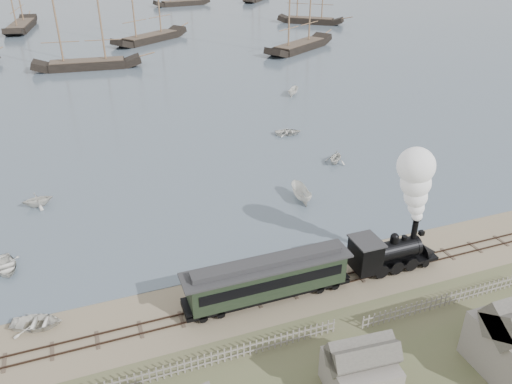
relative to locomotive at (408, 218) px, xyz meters
name	(u,v)px	position (x,y,z in m)	size (l,w,h in m)	color
ground	(261,283)	(-12.06, 2.00, -4.75)	(600.00, 600.00, 0.00)	gray
harbor_water	(95,6)	(-12.06, 172.00, -4.72)	(600.00, 336.00, 0.06)	#475866
rail_track	(270,298)	(-12.06, 0.00, -4.71)	(120.00, 1.80, 0.16)	#35251D
picket_fence_west	(206,367)	(-18.56, -5.00, -4.75)	(19.00, 0.10, 1.20)	gray
picket_fence_east	(447,305)	(0.44, -5.50, -4.75)	(15.00, 0.10, 1.20)	gray
locomotive	(408,218)	(0.00, 0.00, 0.00)	(8.30, 3.10, 10.34)	black
passenger_coach	(268,278)	(-12.24, 0.00, -2.71)	(13.23, 2.55, 3.21)	black
beached_dinghy	(37,323)	(-29.03, 2.91, -4.38)	(3.65, 2.61, 0.76)	silver
rowboat_0	(5,266)	(-31.61, 10.99, -4.32)	(3.67, 2.62, 0.76)	silver
rowboat_1	(37,199)	(-29.17, 21.66, -3.91)	(3.00, 2.59, 1.58)	silver
rowboat_2	(301,194)	(-3.19, 13.45, -3.94)	(3.93, 1.48, 1.52)	silver
rowboat_3	(288,132)	(3.07, 31.13, -4.32)	(3.63, 2.59, 0.75)	silver
rowboat_4	(336,157)	(4.71, 20.47, -3.92)	(2.94, 2.53, 1.55)	silver
rowboat_5	(293,92)	(11.10, 47.50, -4.04)	(3.39, 1.27, 1.31)	silver
schooner_2	(80,17)	(-20.55, 78.41, 5.31)	(21.15, 4.88, 20.00)	black
schooner_4	(301,5)	(26.92, 79.20, 5.31)	(22.65, 5.23, 20.00)	black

